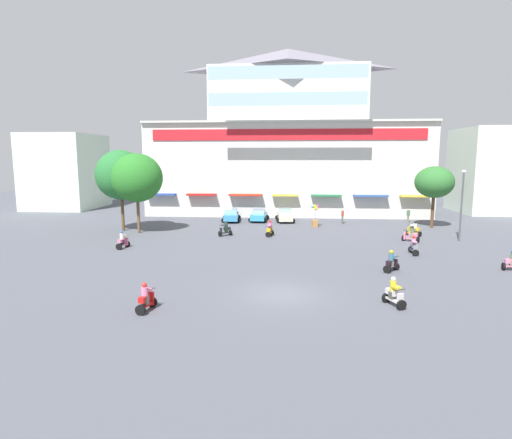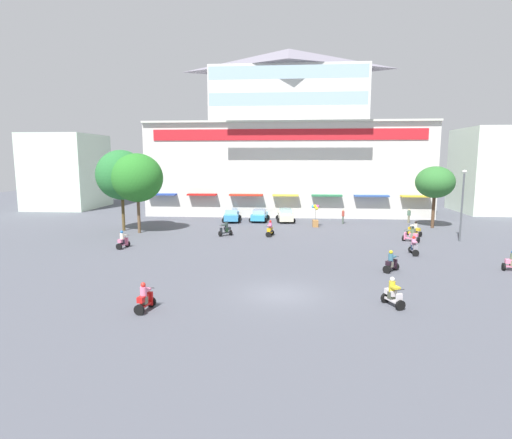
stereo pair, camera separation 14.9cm
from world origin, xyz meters
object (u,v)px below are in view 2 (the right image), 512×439
plaza_tree_2 (137,178)px  scooter_rider_8 (411,235)px  balloon_vendor_cart (315,217)px  scooter_rider_3 (123,241)px  scooter_rider_9 (391,263)px  pedestrian_1 (409,215)px  parked_car_1 (260,215)px  scooter_rider_4 (393,294)px  scooter_rider_5 (415,230)px  streetlamp_near (462,200)px  scooter_rider_7 (414,247)px  scooter_rider_0 (145,299)px  parked_car_2 (285,215)px  plaza_tree_0 (121,175)px  plaza_tree_1 (435,182)px  parked_car_0 (232,215)px  scooter_rider_1 (226,229)px  scooter_rider_2 (270,230)px  pedestrian_0 (343,215)px

plaza_tree_2 → scooter_rider_8: bearing=-5.3°
balloon_vendor_cart → plaza_tree_2: bearing=-163.7°
scooter_rider_3 → scooter_rider_9: scooter_rider_3 is taller
scooter_rider_8 → pedestrian_1: (2.87, 11.44, 0.33)m
parked_car_1 → scooter_rider_4: size_ratio=2.60×
scooter_rider_5 → plaza_tree_2: bearing=-178.8°
streetlamp_near → scooter_rider_3: bearing=-169.4°
scooter_rider_7 → balloon_vendor_cart: bearing=118.4°
parked_car_1 → pedestrian_1: 17.54m
scooter_rider_0 → scooter_rider_7: size_ratio=1.01×
scooter_rider_5 → parked_car_2: bearing=146.8°
scooter_rider_0 → streetlamp_near: bearing=40.9°
plaza_tree_0 → plaza_tree_1: 33.18m
plaza_tree_2 → scooter_rider_5: bearing=1.2°
parked_car_0 → scooter_rider_1: bearing=-85.4°
parked_car_2 → scooter_rider_3: (-13.41, -16.16, -0.15)m
streetlamp_near → balloon_vendor_cart: bearing=150.9°
scooter_rider_2 → balloon_vendor_cart: size_ratio=0.62×
scooter_rider_5 → pedestrian_1: size_ratio=0.89×
plaza_tree_0 → scooter_rider_3: bearing=-68.1°
scooter_rider_1 → pedestrian_1: size_ratio=0.95×
parked_car_2 → scooter_rider_4: bearing=-78.3°
parked_car_1 → scooter_rider_2: (1.76, -9.64, -0.09)m
plaza_tree_0 → parked_car_0: bearing=35.6°
plaza_tree_0 → parked_car_0: plaza_tree_0 is taller
scooter_rider_0 → scooter_rider_9: 16.21m
scooter_rider_5 → scooter_rider_7: scooter_rider_7 is taller
scooter_rider_0 → pedestrian_0: bearing=65.6°
plaza_tree_1 → parked_car_2: 16.89m
scooter_rider_5 → streetlamp_near: (3.36, -2.36, 3.19)m
scooter_rider_7 → pedestrian_0: bearing=103.4°
streetlamp_near → plaza_tree_1: bearing=90.0°
pedestrian_0 → streetlamp_near: (9.38, -9.52, 2.83)m
parked_car_2 → scooter_rider_1: size_ratio=2.70×
parked_car_0 → scooter_rider_3: (-6.97, -15.89, -0.13)m
plaza_tree_2 → parked_car_0: 12.87m
scooter_rider_9 → pedestrian_0: 20.63m
plaza_tree_1 → pedestrian_0: (-9.38, 2.05, -3.98)m
scooter_rider_2 → streetlamp_near: (17.40, -1.08, 3.16)m
scooter_rider_5 → streetlamp_near: size_ratio=0.23×
parked_car_2 → scooter_rider_4: (5.89, -28.45, -0.15)m
pedestrian_0 → balloon_vendor_cart: (-3.31, -2.47, 0.11)m
plaza_tree_0 → pedestrian_0: plaza_tree_0 is taller
parked_car_2 → balloon_vendor_cart: size_ratio=1.72×
plaza_tree_2 → scooter_rider_7: 26.58m
scooter_rider_4 → scooter_rider_7: (4.42, 11.99, -0.01)m
scooter_rider_8 → pedestrian_0: 11.30m
plaza_tree_1 → scooter_rider_0: 35.44m
scooter_rider_3 → scooter_rider_4: bearing=-32.5°
parked_car_1 → pedestrian_0: 9.86m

